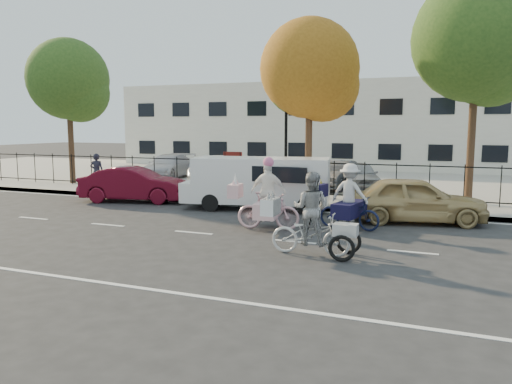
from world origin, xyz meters
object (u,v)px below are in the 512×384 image
at_px(lot_car_d, 359,175).
at_px(lot_car_a, 168,166).
at_px(gold_sedan, 415,200).
at_px(bull_bike, 348,203).
at_px(red_sedan, 134,184).
at_px(pedestrian, 97,172).
at_px(lot_car_c, 335,175).
at_px(lamppost, 286,124).
at_px(unicorn_bike, 267,203).
at_px(lot_car_b, 217,169).
at_px(zebra_trike, 311,223).
at_px(white_van, 259,181).

bearing_deg(lot_car_d, lot_car_a, 154.19).
bearing_deg(lot_car_a, gold_sedan, -35.90).
bearing_deg(bull_bike, gold_sedan, -34.43).
bearing_deg(red_sedan, lot_car_d, -66.10).
distance_m(gold_sedan, lot_car_d, 7.10).
height_order(pedestrian, lot_car_c, pedestrian).
height_order(lamppost, lot_car_c, lamppost).
distance_m(lamppost, lot_car_a, 9.77).
relative_size(unicorn_bike, lot_car_d, 0.58).
height_order(unicorn_bike, pedestrian, unicorn_bike).
relative_size(lamppost, pedestrian, 2.61).
bearing_deg(lot_car_b, zebra_trike, -69.71).
relative_size(unicorn_bike, lot_car_b, 0.44).
bearing_deg(zebra_trike, gold_sedan, -22.89).
bearing_deg(pedestrian, lot_car_a, -111.95).
bearing_deg(lot_car_d, unicorn_bike, -117.38).
bearing_deg(gold_sedan, lot_car_c, 20.48).
height_order(lamppost, bull_bike, lamppost).
xyz_separation_m(zebra_trike, gold_sedan, (1.99, 5.07, -0.03)).
xyz_separation_m(red_sedan, lot_car_a, (-2.79, 7.03, 0.10)).
height_order(white_van, gold_sedan, white_van).
xyz_separation_m(gold_sedan, lot_car_a, (-13.59, 7.39, 0.07)).
distance_m(gold_sedan, pedestrian, 13.95).
xyz_separation_m(lamppost, unicorn_bike, (1.28, -5.57, -2.32)).
bearing_deg(zebra_trike, unicorn_bike, 38.63).
xyz_separation_m(lamppost, bull_bike, (3.49, -4.61, -2.34)).
height_order(unicorn_bike, gold_sedan, unicorn_bike).
xyz_separation_m(bull_bike, gold_sedan, (1.76, 1.77, -0.04)).
distance_m(lot_car_b, lot_car_c, 6.21).
relative_size(zebra_trike, pedestrian, 1.39).
bearing_deg(bull_bike, unicorn_bike, 123.86).
xyz_separation_m(unicorn_bike, lot_car_a, (-9.62, 10.11, 0.01)).
xyz_separation_m(zebra_trike, red_sedan, (-8.81, 5.43, -0.06)).
bearing_deg(white_van, lot_car_c, 64.34).
distance_m(lamppost, lot_car_d, 4.89).
xyz_separation_m(zebra_trike, lot_car_d, (-0.93, 11.54, 0.02)).
bearing_deg(bull_bike, lamppost, 47.55).
distance_m(lamppost, bull_bike, 6.24).
bearing_deg(lot_car_d, zebra_trike, -106.26).
bearing_deg(lot_car_b, gold_sedan, -47.79).
bearing_deg(pedestrian, unicorn_bike, 135.90).
distance_m(lamppost, unicorn_bike, 6.17).
xyz_separation_m(white_van, red_sedan, (-5.30, -0.19, -0.34)).
xyz_separation_m(white_van, lot_car_c, (1.51, 5.77, -0.25)).
relative_size(bull_bike, red_sedan, 0.50).
bearing_deg(lot_car_c, lamppost, -104.75).
relative_size(bull_bike, lot_car_c, 0.55).
xyz_separation_m(lot_car_a, lot_car_c, (9.60, -1.08, -0.01)).
bearing_deg(gold_sedan, white_van, 72.53).
height_order(unicorn_bike, white_van, unicorn_bike).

